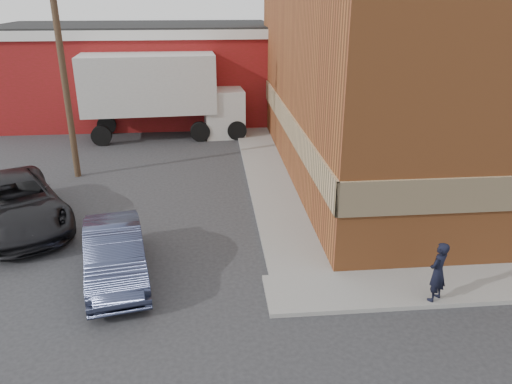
{
  "coord_description": "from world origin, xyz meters",
  "views": [
    {
      "loc": [
        -1.79,
        -11.77,
        7.34
      ],
      "look_at": [
        -0.45,
        2.28,
        1.67
      ],
      "focal_mm": 35.0,
      "sensor_mm": 36.0,
      "label": 1
    }
  ],
  "objects_px": {
    "brick_building": "(451,60)",
    "box_truck": "(166,90)",
    "warehouse": "(139,71)",
    "sedan": "(115,254)",
    "utility_pole": "(62,63)",
    "suv_a": "(14,203)",
    "man": "(438,272)"
  },
  "relations": [
    {
      "from": "utility_pole",
      "to": "man",
      "type": "distance_m",
      "value": 15.86
    },
    {
      "from": "man",
      "to": "suv_a",
      "type": "height_order",
      "value": "man"
    },
    {
      "from": "man",
      "to": "box_truck",
      "type": "xyz_separation_m",
      "value": [
        -7.73,
        16.53,
        1.62
      ]
    },
    {
      "from": "brick_building",
      "to": "suv_a",
      "type": "height_order",
      "value": "brick_building"
    },
    {
      "from": "brick_building",
      "to": "box_truck",
      "type": "xyz_separation_m",
      "value": [
        -12.52,
        5.99,
        -2.14
      ]
    },
    {
      "from": "suv_a",
      "to": "sedan",
      "type": "bearing_deg",
      "value": -72.03
    },
    {
      "from": "warehouse",
      "to": "box_truck",
      "type": "xyz_separation_m",
      "value": [
        1.97,
        -5.02,
        -0.27
      ]
    },
    {
      "from": "warehouse",
      "to": "box_truck",
      "type": "bearing_deg",
      "value": -68.52
    },
    {
      "from": "warehouse",
      "to": "box_truck",
      "type": "relative_size",
      "value": 1.8
    },
    {
      "from": "utility_pole",
      "to": "box_truck",
      "type": "relative_size",
      "value": 0.99
    },
    {
      "from": "utility_pole",
      "to": "brick_building",
      "type": "bearing_deg",
      "value": -0.02
    },
    {
      "from": "warehouse",
      "to": "utility_pole",
      "type": "bearing_deg",
      "value": -97.77
    },
    {
      "from": "suv_a",
      "to": "warehouse",
      "type": "bearing_deg",
      "value": 52.67
    },
    {
      "from": "brick_building",
      "to": "utility_pole",
      "type": "height_order",
      "value": "brick_building"
    },
    {
      "from": "warehouse",
      "to": "utility_pole",
      "type": "height_order",
      "value": "utility_pole"
    },
    {
      "from": "warehouse",
      "to": "man",
      "type": "relative_size",
      "value": 10.22
    },
    {
      "from": "man",
      "to": "suv_a",
      "type": "relative_size",
      "value": 0.26
    },
    {
      "from": "sedan",
      "to": "suv_a",
      "type": "bearing_deg",
      "value": 125.09
    },
    {
      "from": "warehouse",
      "to": "sedan",
      "type": "height_order",
      "value": "warehouse"
    },
    {
      "from": "sedan",
      "to": "utility_pole",
      "type": "bearing_deg",
      "value": 97.79
    },
    {
      "from": "utility_pole",
      "to": "man",
      "type": "relative_size",
      "value": 5.64
    },
    {
      "from": "warehouse",
      "to": "sedan",
      "type": "distance_m",
      "value": 19.67
    },
    {
      "from": "utility_pole",
      "to": "man",
      "type": "bearing_deg",
      "value": -43.27
    },
    {
      "from": "box_truck",
      "to": "suv_a",
      "type": "bearing_deg",
      "value": -115.46
    },
    {
      "from": "warehouse",
      "to": "man",
      "type": "xyz_separation_m",
      "value": [
        9.71,
        -21.55,
        -1.89
      ]
    },
    {
      "from": "warehouse",
      "to": "man",
      "type": "height_order",
      "value": "warehouse"
    },
    {
      "from": "box_truck",
      "to": "brick_building",
      "type": "bearing_deg",
      "value": -29.2
    },
    {
      "from": "suv_a",
      "to": "box_truck",
      "type": "height_order",
      "value": "box_truck"
    },
    {
      "from": "warehouse",
      "to": "utility_pole",
      "type": "distance_m",
      "value": 11.27
    },
    {
      "from": "box_truck",
      "to": "man",
      "type": "bearing_deg",
      "value": -68.59
    },
    {
      "from": "brick_building",
      "to": "suv_a",
      "type": "relative_size",
      "value": 3.02
    },
    {
      "from": "utility_pole",
      "to": "box_truck",
      "type": "bearing_deg",
      "value": 59.85
    }
  ]
}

